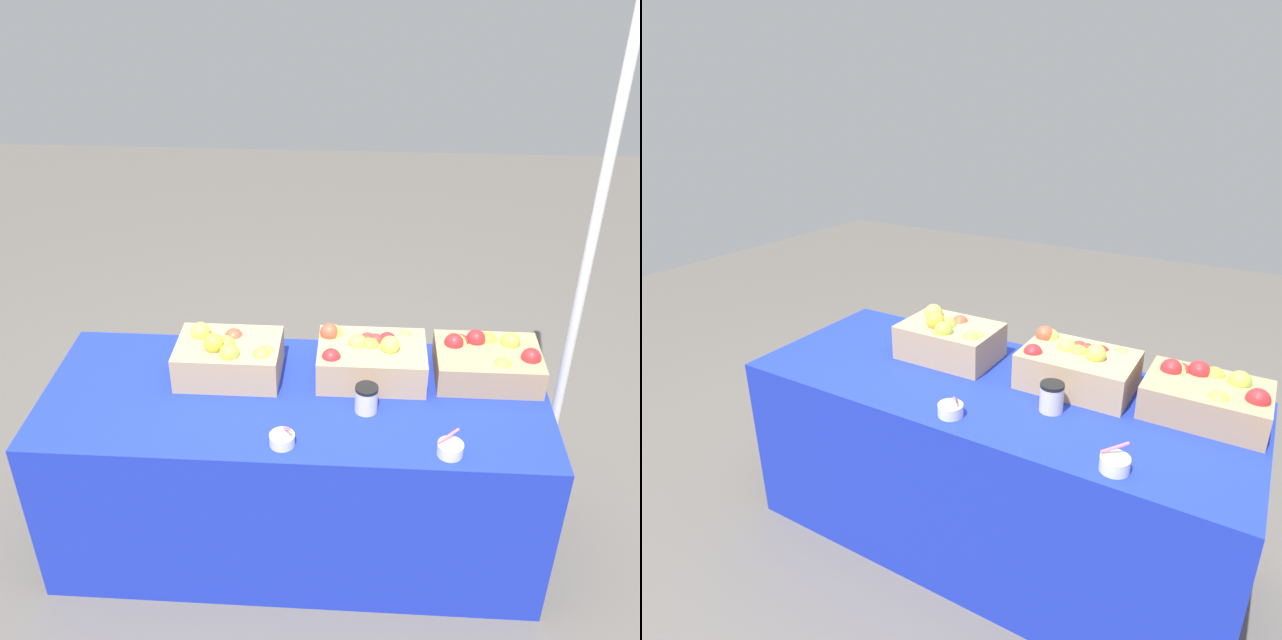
% 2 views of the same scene
% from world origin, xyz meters
% --- Properties ---
extents(ground_plane, '(10.00, 10.00, 0.00)m').
position_xyz_m(ground_plane, '(0.00, 0.00, 0.00)').
color(ground_plane, '#56514C').
extents(table, '(1.90, 0.76, 0.74)m').
position_xyz_m(table, '(0.00, 0.00, 0.37)').
color(table, '#192DB7').
rests_on(table, ground_plane).
extents(apple_crate_left, '(0.40, 0.29, 0.16)m').
position_xyz_m(apple_crate_left, '(0.73, 0.17, 0.81)').
color(apple_crate_left, tan).
rests_on(apple_crate_left, table).
extents(apple_crate_middle, '(0.41, 0.28, 0.19)m').
position_xyz_m(apple_crate_middle, '(0.28, 0.14, 0.82)').
color(apple_crate_middle, tan).
rests_on(apple_crate_middle, table).
extents(apple_crate_right, '(0.40, 0.27, 0.21)m').
position_xyz_m(apple_crate_right, '(-0.26, 0.11, 0.82)').
color(apple_crate_right, tan).
rests_on(apple_crate_right, table).
extents(sample_bowl_near, '(0.09, 0.09, 0.09)m').
position_xyz_m(sample_bowl_near, '(-0.02, -0.28, 0.76)').
color(sample_bowl_near, silver).
rests_on(sample_bowl_near, table).
extents(sample_bowl_mid, '(0.09, 0.09, 0.09)m').
position_xyz_m(sample_bowl_mid, '(0.55, -0.30, 0.76)').
color(sample_bowl_mid, silver).
rests_on(sample_bowl_mid, table).
extents(coffee_cup, '(0.08, 0.08, 0.11)m').
position_xyz_m(coffee_cup, '(0.27, -0.08, 0.79)').
color(coffee_cup, beige).
rests_on(coffee_cup, table).
extents(tent_pole, '(0.04, 0.04, 2.18)m').
position_xyz_m(tent_pole, '(1.15, 0.53, 1.09)').
color(tent_pole, white).
rests_on(tent_pole, ground_plane).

